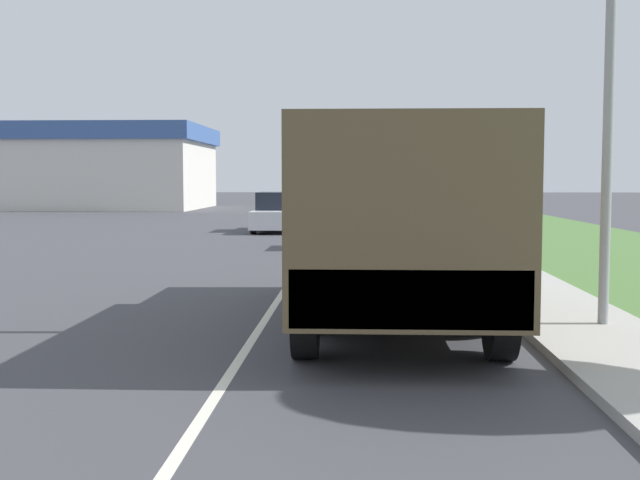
% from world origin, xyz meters
% --- Properties ---
extents(ground_plane, '(180.00, 180.00, 0.00)m').
position_xyz_m(ground_plane, '(0.00, 40.00, 0.00)').
color(ground_plane, '#424247').
extents(lane_centre_stripe, '(0.12, 120.00, 0.00)m').
position_xyz_m(lane_centre_stripe, '(0.00, 40.00, 0.00)').
color(lane_centre_stripe, silver).
rests_on(lane_centre_stripe, ground).
extents(sidewalk_right, '(1.80, 120.00, 0.12)m').
position_xyz_m(sidewalk_right, '(4.50, 40.00, 0.06)').
color(sidewalk_right, '#ADAAA3').
rests_on(sidewalk_right, ground).
extents(grass_strip_right, '(7.00, 120.00, 0.02)m').
position_xyz_m(grass_strip_right, '(8.90, 40.00, 0.01)').
color(grass_strip_right, '#4C7538').
rests_on(grass_strip_right, ground).
extents(military_truck, '(2.56, 7.56, 2.79)m').
position_xyz_m(military_truck, '(1.90, 12.85, 1.58)').
color(military_truck, '#545B3D').
rests_on(military_truck, ground).
extents(car_nearest_ahead, '(1.80, 4.54, 1.70)m').
position_xyz_m(car_nearest_ahead, '(1.48, 25.52, 0.75)').
color(car_nearest_ahead, silver).
rests_on(car_nearest_ahead, ground).
extents(car_second_ahead, '(1.74, 4.76, 1.58)m').
position_xyz_m(car_second_ahead, '(-1.82, 33.50, 0.71)').
color(car_second_ahead, silver).
rests_on(car_second_ahead, ground).
extents(car_third_ahead, '(1.71, 4.23, 1.52)m').
position_xyz_m(car_third_ahead, '(1.62, 48.75, 0.68)').
color(car_third_ahead, silver).
rests_on(car_third_ahead, ground).
extents(car_fourth_ahead, '(1.73, 4.13, 1.44)m').
position_xyz_m(car_fourth_ahead, '(-2.11, 64.50, 0.65)').
color(car_fourth_ahead, '#B7BABF').
rests_on(car_fourth_ahead, ground).
extents(building_distant, '(16.80, 12.51, 5.86)m').
position_xyz_m(building_distant, '(-17.81, 58.35, 2.97)').
color(building_distant, beige).
rests_on(building_distant, ground).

